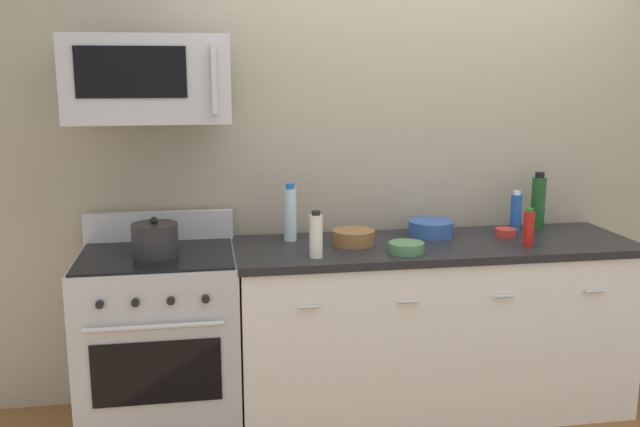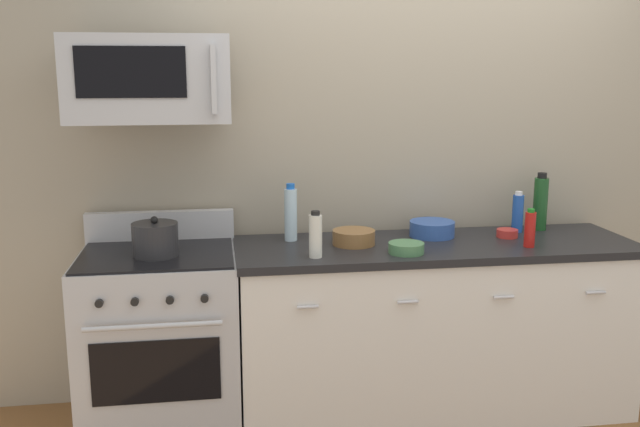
{
  "view_description": "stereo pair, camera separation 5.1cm",
  "coord_description": "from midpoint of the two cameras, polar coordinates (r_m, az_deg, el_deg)",
  "views": [
    {
      "loc": [
        -1.16,
        -3.35,
        1.79
      ],
      "look_at": [
        -0.61,
        -0.05,
        1.1
      ],
      "focal_mm": 39.3,
      "sensor_mm": 36.0,
      "label": 1
    },
    {
      "loc": [
        -1.11,
        -3.36,
        1.79
      ],
      "look_at": [
        -0.61,
        -0.05,
        1.1
      ],
      "focal_mm": 39.3,
      "sensor_mm": 36.0,
      "label": 2
    }
  ],
  "objects": [
    {
      "name": "bottle_wine_green",
      "position": [
        4.06,
        16.99,
        0.89
      ],
      "size": [
        0.08,
        0.08,
        0.32
      ],
      "color": "#19471E",
      "rests_on": "countertop_slab"
    },
    {
      "name": "ground_plane",
      "position": [
        3.97,
        8.59,
        -15.33
      ],
      "size": [
        6.19,
        6.19,
        0.0
      ],
      "primitive_type": "plane",
      "color": "brown"
    },
    {
      "name": "range_oven",
      "position": [
        3.62,
        -13.24,
        -10.13
      ],
      "size": [
        0.76,
        0.69,
        1.07
      ],
      "color": "#B7BABF",
      "rests_on": "ground_plane"
    },
    {
      "name": "bowl_red_small",
      "position": [
        3.85,
        14.51,
        -1.49
      ],
      "size": [
        0.11,
        0.11,
        0.04
      ],
      "color": "#B72D28",
      "rests_on": "countertop_slab"
    },
    {
      "name": "counter_unit",
      "position": [
        3.79,
        8.8,
        -9.12
      ],
      "size": [
        2.06,
        0.66,
        0.92
      ],
      "color": "silver",
      "rests_on": "ground_plane"
    },
    {
      "name": "bowl_wooden_salad",
      "position": [
        3.56,
        2.32,
        -1.9
      ],
      "size": [
        0.22,
        0.22,
        0.07
      ],
      "color": "brown",
      "rests_on": "countertop_slab"
    },
    {
      "name": "stockpot",
      "position": [
        3.41,
        -13.71,
        -2.1
      ],
      "size": [
        0.22,
        0.22,
        0.19
      ],
      "color": "#262628",
      "rests_on": "range_oven"
    },
    {
      "name": "bottle_vinegar_white",
      "position": [
        3.3,
        -0.78,
        -1.8
      ],
      "size": [
        0.06,
        0.06,
        0.22
      ],
      "color": "silver",
      "rests_on": "countertop_slab"
    },
    {
      "name": "bottle_soda_blue",
      "position": [
        3.97,
        15.3,
        0.1
      ],
      "size": [
        0.06,
        0.06,
        0.22
      ],
      "color": "#1E4CA5",
      "rests_on": "countertop_slab"
    },
    {
      "name": "microwave",
      "position": [
        3.42,
        -14.2,
        10.58
      ],
      "size": [
        0.74,
        0.44,
        0.4
      ],
      "color": "#B7BABF"
    },
    {
      "name": "bottle_water_clear",
      "position": [
        3.62,
        -2.86,
        -0.02
      ],
      "size": [
        0.07,
        0.07,
        0.3
      ],
      "color": "silver",
      "rests_on": "countertop_slab"
    },
    {
      "name": "bowl_green_glaze",
      "position": [
        3.42,
        6.61,
        -2.74
      ],
      "size": [
        0.17,
        0.17,
        0.05
      ],
      "color": "#477A4C",
      "rests_on": "countertop_slab"
    },
    {
      "name": "back_wall",
      "position": [
        3.96,
        7.35,
        5.12
      ],
      "size": [
        5.15,
        0.1,
        2.7
      ],
      "primitive_type": "cube",
      "color": "#9E937F",
      "rests_on": "ground_plane"
    },
    {
      "name": "bottle_hot_sauce_red",
      "position": [
        3.66,
        16.25,
        -1.15
      ],
      "size": [
        0.05,
        0.05,
        0.19
      ],
      "color": "#B21914",
      "rests_on": "countertop_slab"
    },
    {
      "name": "bowl_blue_mixing",
      "position": [
        3.78,
        8.64,
        -1.16
      ],
      "size": [
        0.24,
        0.24,
        0.08
      ],
      "color": "#2D519E",
      "rests_on": "countertop_slab"
    }
  ]
}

